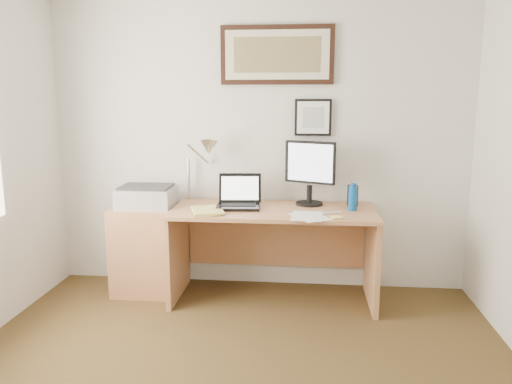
# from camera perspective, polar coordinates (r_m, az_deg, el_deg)

# --- Properties ---
(wall_back) EXTENTS (3.50, 0.02, 2.50)m
(wall_back) POSITION_cam_1_polar(r_m,az_deg,el_deg) (4.22, 0.32, 5.84)
(wall_back) COLOR silver
(wall_back) RESTS_ON ground
(side_cabinet) EXTENTS (0.50, 0.40, 0.73)m
(side_cabinet) POSITION_cam_1_polar(r_m,az_deg,el_deg) (4.27, -12.57, -6.49)
(side_cabinet) COLOR #AB7047
(side_cabinet) RESTS_ON floor
(water_bottle) EXTENTS (0.07, 0.07, 0.19)m
(water_bottle) POSITION_cam_1_polar(r_m,az_deg,el_deg) (3.92, 11.00, -0.70)
(water_bottle) COLOR #0B4793
(water_bottle) RESTS_ON desk
(bottle_cap) EXTENTS (0.03, 0.03, 0.02)m
(bottle_cap) POSITION_cam_1_polar(r_m,az_deg,el_deg) (3.90, 11.05, 0.84)
(bottle_cap) COLOR #0B4793
(bottle_cap) RESTS_ON water_bottle
(speaker) EXTENTS (0.08, 0.07, 0.17)m
(speaker) POSITION_cam_1_polar(r_m,az_deg,el_deg) (4.10, 10.98, -0.39)
(speaker) COLOR black
(speaker) RESTS_ON desk
(paper_sheet_a) EXTENTS (0.33, 0.37, 0.00)m
(paper_sheet_a) POSITION_cam_1_polar(r_m,az_deg,el_deg) (3.69, 6.21, -2.83)
(paper_sheet_a) COLOR white
(paper_sheet_a) RESTS_ON desk
(paper_sheet_b) EXTENTS (0.24, 0.33, 0.00)m
(paper_sheet_b) POSITION_cam_1_polar(r_m,az_deg,el_deg) (3.69, 5.84, -2.75)
(paper_sheet_b) COLOR white
(paper_sheet_b) RESTS_ON desk
(sticky_pad) EXTENTS (0.10, 0.10, 0.01)m
(sticky_pad) POSITION_cam_1_polar(r_m,az_deg,el_deg) (3.67, 9.23, -2.86)
(sticky_pad) COLOR #F3F073
(sticky_pad) RESTS_ON desk
(marker_pen) EXTENTS (0.14, 0.06, 0.02)m
(marker_pen) POSITION_cam_1_polar(r_m,az_deg,el_deg) (3.80, 8.76, -2.35)
(marker_pen) COLOR white
(marker_pen) RESTS_ON desk
(book) EXTENTS (0.31, 0.36, 0.02)m
(book) POSITION_cam_1_polar(r_m,az_deg,el_deg) (3.81, -7.26, -2.23)
(book) COLOR #E4D46B
(book) RESTS_ON desk
(desk) EXTENTS (1.60, 0.70, 0.75)m
(desk) POSITION_cam_1_polar(r_m,az_deg,el_deg) (4.06, 2.06, -4.92)
(desk) COLOR #AB7047
(desk) RESTS_ON floor
(laptop) EXTENTS (0.36, 0.32, 0.26)m
(laptop) POSITION_cam_1_polar(r_m,az_deg,el_deg) (3.98, -1.99, -0.92)
(laptop) COLOR black
(laptop) RESTS_ON desk
(lcd_monitor) EXTENTS (0.40, 0.22, 0.52)m
(lcd_monitor) POSITION_cam_1_polar(r_m,az_deg,el_deg) (4.04, 6.18, 2.55)
(lcd_monitor) COLOR black
(lcd_monitor) RESTS_ON desk
(printer) EXTENTS (0.44, 0.34, 0.18)m
(printer) POSITION_cam_1_polar(r_m,az_deg,el_deg) (4.15, -12.40, -0.51)
(printer) COLOR #A1A1A3
(printer) RESTS_ON side_cabinet
(desk_lamp) EXTENTS (0.29, 0.27, 0.53)m
(desk_lamp) POSITION_cam_1_polar(r_m,az_deg,el_deg) (4.10, -5.64, 4.76)
(desk_lamp) COLOR silver
(desk_lamp) RESTS_ON desk
(picture_large) EXTENTS (0.92, 0.04, 0.47)m
(picture_large) POSITION_cam_1_polar(r_m,az_deg,el_deg) (4.18, 2.42, 15.39)
(picture_large) COLOR black
(picture_large) RESTS_ON wall_back
(picture_small) EXTENTS (0.30, 0.03, 0.30)m
(picture_small) POSITION_cam_1_polar(r_m,az_deg,el_deg) (4.16, 6.54, 8.46)
(picture_small) COLOR black
(picture_small) RESTS_ON wall_back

